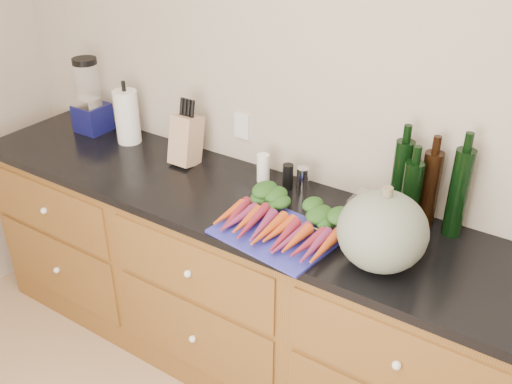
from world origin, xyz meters
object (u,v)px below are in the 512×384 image
Objects in this scene: carrots at (282,222)px; tomato_box at (372,208)px; knife_block at (186,140)px; paper_towel at (127,117)px; blender_appliance at (90,100)px; squash at (382,231)px; cutting_board at (277,234)px.

tomato_box reaches higher than carrots.
carrots is 2.10× the size of knife_block.
paper_towel reaches higher than carrots.
blender_appliance is 2.39× the size of tomato_box.
squash is 1.91× the size of tomato_box.
carrots is 1.78× the size of paper_towel.
blender_appliance reaches higher than tomato_box.
squash reaches higher than knife_block.
tomato_box is (0.25, 0.29, 0.00)m from carrots.
blender_appliance is 1.60m from tomato_box.
carrots is 1.38m from blender_appliance.
cutting_board is 0.05m from carrots.
tomato_box is (0.25, 0.33, 0.03)m from cutting_board.
squash is at bearing -10.69° from paper_towel.
paper_towel is at bearing 169.31° from squash.
cutting_board is 1.12× the size of blender_appliance.
squash is 0.34m from tomato_box.
carrots is at bearing -14.57° from paper_towel.
blender_appliance is 1.71× the size of knife_block.
tomato_box is (1.59, 0.01, -0.14)m from blender_appliance.
cutting_board is 0.91× the size of carrots.
cutting_board is 1.40× the size of squash.
knife_block is at bearing -2.87° from paper_towel.
paper_towel reaches higher than cutting_board.
paper_towel is 1.65× the size of tomato_box.
paper_towel reaches higher than tomato_box.
tomato_box is at bearing 0.44° from blender_appliance.
paper_towel is at bearing 177.13° from knife_block.
squash is at bearing -62.14° from tomato_box.
blender_appliance is 0.26m from paper_towel.
squash is (0.40, 0.04, 0.14)m from cutting_board.
squash is 1.36× the size of knife_block.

